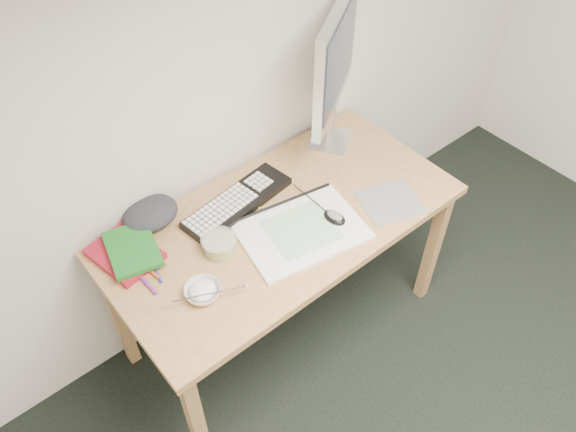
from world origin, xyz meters
The scene contains 18 objects.
desk centered at (-0.21, 1.43, 0.67)m, with size 1.40×0.70×0.75m.
mousepad centered at (0.18, 1.23, 0.75)m, with size 0.23×0.21×0.00m, color slate.
sketchpad centered at (-0.20, 1.33, 0.76)m, with size 0.46×0.33×0.01m, color white.
keyboard centered at (-0.30, 1.60, 0.76)m, with size 0.48×0.15×0.03m, color black.
monitor centered at (0.26, 1.66, 1.15)m, with size 0.47×0.33×0.63m.
mouse centered at (-0.06, 1.29, 0.78)m, with size 0.06×0.10×0.03m, color black.
rice_bowl centered at (-0.65, 1.32, 0.77)m, with size 0.13×0.13×0.04m, color white.
chopsticks centered at (-0.64, 1.29, 0.79)m, with size 0.02×0.02×0.26m, color #ADADAF.
fruit_tub centered at (-0.49, 1.45, 0.78)m, with size 0.13×0.13×0.06m, color #DFD84E.
book_red centered at (-0.77, 1.65, 0.76)m, with size 0.19×0.25×0.02m, color maroon.
book_green centered at (-0.75, 1.63, 0.79)m, with size 0.17×0.23×0.02m, color #19671F.
cloth_lump centered at (-0.61, 1.75, 0.79)m, with size 0.18×0.15×0.08m, color #23262A.
pencil_pink centered at (-0.27, 1.44, 0.75)m, with size 0.01×0.01×0.17m, color #CF677C.
pencil_tan centered at (-0.22, 1.51, 0.75)m, with size 0.01×0.01×0.20m, color tan.
pencil_black centered at (-0.13, 1.45, 0.75)m, with size 0.01×0.01×0.19m, color black.
marker_blue centered at (-0.73, 1.52, 0.76)m, with size 0.01×0.01×0.12m, color #1E2BA7.
marker_orange centered at (-0.74, 1.55, 0.76)m, with size 0.01×0.01×0.14m, color orange.
marker_purple centered at (-0.78, 1.50, 0.76)m, with size 0.01×0.01×0.14m, color #7A278F.
Camera 1 is at (-1.14, 0.27, 2.34)m, focal length 35.00 mm.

